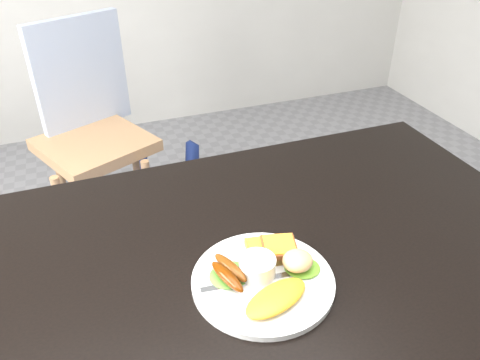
# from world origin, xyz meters

# --- Properties ---
(dining_table) EXTENTS (1.20, 0.80, 0.04)m
(dining_table) POSITION_xyz_m (0.00, 0.00, 0.73)
(dining_table) COLOR black
(dining_table) RESTS_ON ground
(dining_chair) EXTENTS (0.53, 0.53, 0.05)m
(dining_chair) POSITION_xyz_m (-0.29, 1.16, 0.45)
(dining_chair) COLOR #AA7E55
(dining_chair) RESTS_ON ground
(person) EXTENTS (0.59, 0.48, 1.42)m
(person) POSITION_xyz_m (-0.17, 0.79, 0.71)
(person) COLOR navy
(person) RESTS_ON ground
(plate) EXTENTS (0.26, 0.26, 0.01)m
(plate) POSITION_xyz_m (-0.06, -0.08, 0.76)
(plate) COLOR white
(plate) RESTS_ON dining_table
(lettuce_left) EXTENTS (0.09, 0.09, 0.01)m
(lettuce_left) POSITION_xyz_m (-0.12, -0.05, 0.77)
(lettuce_left) COLOR #538329
(lettuce_left) RESTS_ON plate
(lettuce_right) EXTENTS (0.08, 0.08, 0.01)m
(lettuce_right) POSITION_xyz_m (0.02, -0.08, 0.77)
(lettuce_right) COLOR #528D21
(lettuce_right) RESTS_ON plate
(omelette) EXTENTS (0.14, 0.10, 0.02)m
(omelette) POSITION_xyz_m (-0.06, -0.14, 0.77)
(omelette) COLOR gold
(omelette) RESTS_ON plate
(sausage_a) EXTENTS (0.05, 0.09, 0.02)m
(sausage_a) POSITION_xyz_m (-0.13, -0.07, 0.78)
(sausage_a) COLOR #612002
(sausage_a) RESTS_ON lettuce_left
(sausage_b) EXTENTS (0.05, 0.09, 0.02)m
(sausage_b) POSITION_xyz_m (-0.12, -0.05, 0.78)
(sausage_b) COLOR #6C310A
(sausage_b) RESTS_ON lettuce_left
(ramekin) EXTENTS (0.09, 0.09, 0.04)m
(ramekin) POSITION_xyz_m (-0.07, -0.06, 0.78)
(ramekin) COLOR white
(ramekin) RESTS_ON plate
(toast_a) EXTENTS (0.09, 0.09, 0.01)m
(toast_a) POSITION_xyz_m (-0.03, -0.02, 0.77)
(toast_a) COLOR olive
(toast_a) RESTS_ON plate
(toast_b) EXTENTS (0.08, 0.08, 0.01)m
(toast_b) POSITION_xyz_m (-0.01, -0.03, 0.78)
(toast_b) COLOR brown
(toast_b) RESTS_ON toast_a
(potato_salad) EXTENTS (0.07, 0.07, 0.03)m
(potato_salad) POSITION_xyz_m (0.00, -0.08, 0.79)
(potato_salad) COLOR beige
(potato_salad) RESTS_ON lettuce_right
(fork) EXTENTS (0.16, 0.03, 0.00)m
(fork) POSITION_xyz_m (-0.10, -0.08, 0.76)
(fork) COLOR #ADAFB7
(fork) RESTS_ON plate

